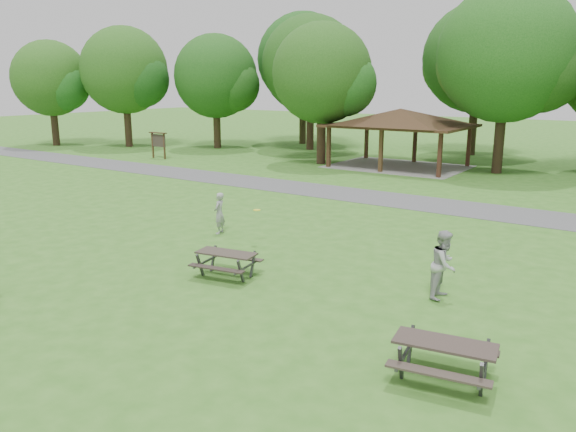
% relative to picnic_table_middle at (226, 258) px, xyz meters
% --- Properties ---
extents(ground, '(160.00, 160.00, 0.00)m').
position_rel_picnic_table_middle_xyz_m(ground, '(-0.68, -1.38, -0.54)').
color(ground, '#357020').
rests_on(ground, ground).
extents(asphalt_path, '(120.00, 3.20, 0.02)m').
position_rel_picnic_table_middle_xyz_m(asphalt_path, '(-0.68, 12.62, -0.53)').
color(asphalt_path, '#4E4E51').
rests_on(asphalt_path, ground).
extents(pavilion, '(8.60, 7.01, 3.76)m').
position_rel_picnic_table_middle_xyz_m(pavilion, '(-4.68, 22.62, 2.52)').
color(pavilion, '#352113').
rests_on(pavilion, ground).
extents(notice_board, '(1.60, 0.30, 1.88)m').
position_rel_picnic_table_middle_xyz_m(notice_board, '(-20.68, 16.62, 0.77)').
color(notice_board, '#3B2615').
rests_on(notice_board, ground).
extents(tree_row_a, '(7.56, 7.20, 9.97)m').
position_rel_picnic_table_middle_xyz_m(tree_row_a, '(-28.59, 20.65, 5.61)').
color(tree_row_a, '#322016').
rests_on(tree_row_a, ground).
extents(tree_row_b, '(7.14, 6.80, 9.28)m').
position_rel_picnic_table_middle_xyz_m(tree_row_b, '(-21.60, 24.15, 5.12)').
color(tree_row_b, '#322116').
rests_on(tree_row_b, ground).
extents(tree_row_c, '(8.19, 7.80, 10.67)m').
position_rel_picnic_table_middle_xyz_m(tree_row_c, '(-14.58, 27.65, 5.99)').
color(tree_row_c, '#301D15').
rests_on(tree_row_c, ground).
extents(tree_row_d, '(6.93, 6.60, 9.27)m').
position_rel_picnic_table_middle_xyz_m(tree_row_d, '(-9.60, 21.15, 5.22)').
color(tree_row_d, '#312015').
rests_on(tree_row_d, ground).
extents(tree_row_e, '(8.40, 8.00, 11.02)m').
position_rel_picnic_table_middle_xyz_m(tree_row_e, '(1.42, 23.65, 6.24)').
color(tree_row_e, black).
rests_on(tree_row_e, ground).
extents(tree_deep_a, '(8.40, 8.00, 11.38)m').
position_rel_picnic_table_middle_xyz_m(tree_deep_a, '(-17.58, 31.15, 6.59)').
color(tree_deep_a, '#2F2215').
rests_on(tree_deep_a, ground).
extents(tree_deep_b, '(8.40, 8.00, 11.13)m').
position_rel_picnic_table_middle_xyz_m(tree_deep_b, '(-2.58, 31.65, 6.34)').
color(tree_deep_b, black).
rests_on(tree_deep_b, ground).
extents(tree_flank_left, '(6.72, 6.40, 8.93)m').
position_rel_picnic_table_middle_xyz_m(tree_flank_left, '(-34.60, 17.65, 4.98)').
color(tree_flank_left, black).
rests_on(tree_flank_left, ground).
extents(picnic_table_middle, '(1.92, 1.65, 0.74)m').
position_rel_picnic_table_middle_xyz_m(picnic_table_middle, '(0.00, 0.00, 0.00)').
color(picnic_table_middle, '#312A23').
rests_on(picnic_table_middle, ground).
extents(picnic_table_far, '(2.05, 1.75, 0.80)m').
position_rel_picnic_table_middle_xyz_m(picnic_table_far, '(7.07, -2.11, 0.04)').
color(picnic_table_far, '#312723').
rests_on(picnic_table_far, ground).
extents(frisbee_in_flight, '(0.30, 0.30, 0.02)m').
position_rel_picnic_table_middle_xyz_m(frisbee_in_flight, '(-1.28, 3.10, 0.65)').
color(frisbee_in_flight, yellow).
rests_on(frisbee_in_flight, ground).
extents(frisbee_thrower, '(0.51, 0.64, 1.52)m').
position_rel_picnic_table_middle_xyz_m(frisbee_thrower, '(-3.28, 3.44, 0.21)').
color(frisbee_thrower, '#979799').
rests_on(frisbee_thrower, ground).
extents(frisbee_catcher, '(0.68, 0.87, 1.78)m').
position_rel_picnic_table_middle_xyz_m(frisbee_catcher, '(5.62, 1.92, 0.34)').
color(frisbee_catcher, '#A9A9AC').
rests_on(frisbee_catcher, ground).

